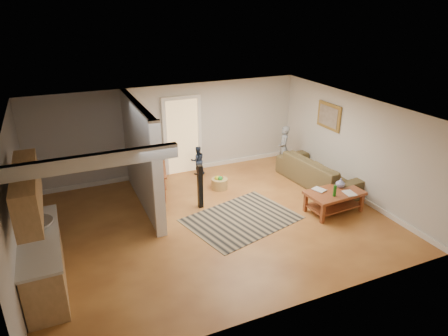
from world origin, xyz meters
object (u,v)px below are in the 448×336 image
Objects in this scene: toy_basket at (220,183)px; toddler at (198,174)px; sofa at (318,184)px; speaker_right at (140,167)px; speaker_left at (200,187)px; tv_console at (158,171)px; child at (282,169)px; coffee_table at (335,196)px.

toddler is (-0.19, 1.12, -0.16)m from toy_basket.
sofa is 4.78m from speaker_right.
sofa is 3.04× the size of toddler.
tv_console is at bearing 123.70° from speaker_left.
tv_console is 0.92× the size of child.
speaker_right is 2.19m from toy_basket.
toy_basket is (0.81, 0.75, -0.38)m from speaker_left.
speaker_right is 2.14× the size of toy_basket.
coffee_table is 1.25× the size of speaker_left.
speaker_right is 1.10× the size of toddler.
child is at bearing 20.88° from speaker_left.
sofa is at bearing -18.80° from speaker_right.
speaker_right is at bearing 2.92° from toddler.
toy_basket is at bearing 131.94° from coffee_table.
coffee_table is 3.95m from toddler.
sofa is at bearing 67.91° from coffee_table.
toddler is (-2.69, 1.95, 0.00)m from sofa.
speaker_right reaches higher than toy_basket.
toy_basket reaches higher than sofa.
sofa is at bearing 37.23° from child.
speaker_right is at bearing 59.10° from sofa.
tv_console is 1.11× the size of speaker_left.
toddler is at bearing 45.09° from tv_console.
speaker_right reaches higher than child.
speaker_right is at bearing 119.08° from tv_console.
coffee_table reaches higher than child.
sofa is 1.87× the size of coffee_table.
sofa is 2.76× the size of speaker_right.
coffee_table reaches higher than sofa.
child is at bearing -3.82° from speaker_right.
tv_console is 2.80× the size of toy_basket.
speaker_left is 2.20m from speaker_right.
toddler is (-2.39, 0.65, 0.00)m from child.
speaker_left is 1.17m from toy_basket.
coffee_table is at bearing -35.47° from speaker_right.
tv_console is 1.27m from speaker_left.
speaker_left reaches higher than toy_basket.
coffee_table is 3.15× the size of toy_basket.
child is 1.57× the size of toddler.
coffee_table is at bearing -28.50° from speaker_left.
speaker_left is at bearing -43.55° from child.
child is at bearing 7.40° from sofa.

